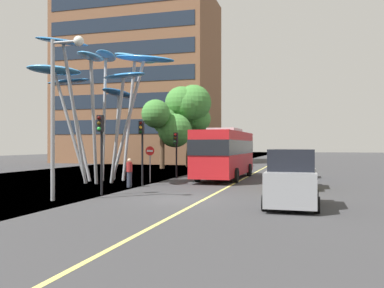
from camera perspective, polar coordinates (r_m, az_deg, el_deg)
name	(u,v)px	position (r m, az deg, el deg)	size (l,w,h in m)	color
ground	(163,200)	(18.86, -3.97, -7.72)	(120.00, 240.00, 0.10)	#38383A
red_bus	(225,151)	(29.60, 4.61, -1.03)	(2.90, 10.22, 3.61)	red
leaf_sculpture	(102,75)	(27.86, -12.42, 9.31)	(10.00, 9.08, 9.03)	#9EA0A5
traffic_light_kerb_near	(101,137)	(20.39, -12.54, 0.89)	(0.28, 0.42, 3.88)	black
traffic_light_kerb_far	(142,139)	(24.74, -6.98, 0.71)	(0.28, 0.42, 3.88)	black
traffic_light_island_mid	(176,145)	(29.77, -2.24, -0.16)	(0.28, 0.42, 3.33)	black
car_parked_near	(292,180)	(16.62, 13.65, -4.92)	(2.06, 3.86, 2.28)	gray
car_parked_mid	(292,170)	(24.02, 13.69, -3.48)	(2.06, 4.29, 2.21)	gold
car_parked_far	(294,165)	(31.45, 13.99, -2.82)	(2.01, 3.84, 2.02)	navy
street_lamp	(60,96)	(18.90, -17.83, 6.38)	(1.59, 0.44, 7.13)	gray
tree_pavement_near	(167,124)	(42.31, -3.43, 2.77)	(4.62, 4.95, 6.99)	brown
tree_pavement_far	(189,106)	(45.11, -0.37, 5.35)	(4.98, 4.72, 9.01)	brown
pedestrian	(129,173)	(24.00, -8.68, -3.96)	(0.34, 0.34, 1.67)	#2D3342
no_entry_sign	(150,158)	(26.89, -5.84, -1.97)	(0.60, 0.12, 2.35)	gray
backdrop_building	(139,81)	(58.96, -7.34, 8.63)	(20.99, 12.56, 22.78)	brown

